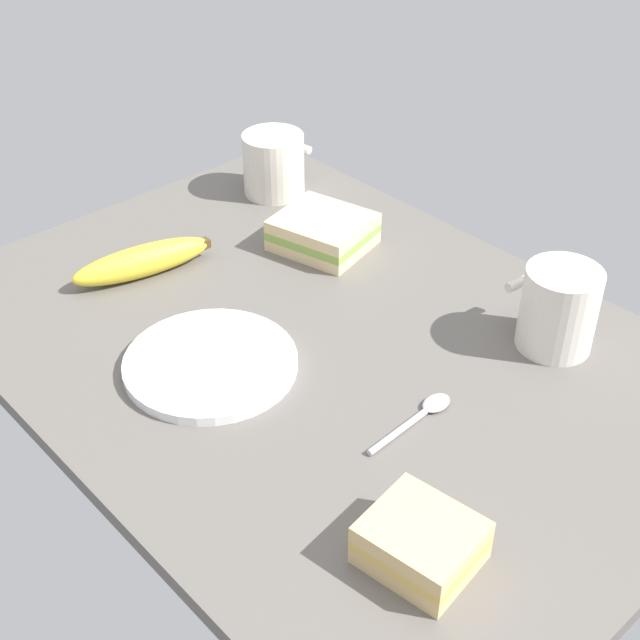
# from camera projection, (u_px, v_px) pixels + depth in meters

# --- Properties ---
(tabletop) EXTENTS (0.90, 0.64, 0.02)m
(tabletop) POSITION_uv_depth(u_px,v_px,m) (320.00, 348.00, 1.03)
(tabletop) COLOR #5B5651
(tabletop) RESTS_ON ground
(plate_of_food) EXTENTS (0.20, 0.20, 0.01)m
(plate_of_food) POSITION_uv_depth(u_px,v_px,m) (211.00, 363.00, 0.98)
(plate_of_food) COLOR white
(plate_of_food) RESTS_ON tabletop
(coffee_mug_black) EXTENTS (0.11, 0.09, 0.10)m
(coffee_mug_black) POSITION_uv_depth(u_px,v_px,m) (559.00, 308.00, 0.99)
(coffee_mug_black) COLOR silver
(coffee_mug_black) RESTS_ON tabletop
(coffee_mug_milky) EXTENTS (0.09, 0.12, 0.09)m
(coffee_mug_milky) POSITION_uv_depth(u_px,v_px,m) (274.00, 163.00, 1.30)
(coffee_mug_milky) COLOR silver
(coffee_mug_milky) RESTS_ON tabletop
(sandwich_main) EXTENTS (0.14, 0.13, 0.04)m
(sandwich_main) POSITION_uv_depth(u_px,v_px,m) (323.00, 232.00, 1.19)
(sandwich_main) COLOR beige
(sandwich_main) RESTS_ON tabletop
(sandwich_side) EXTENTS (0.10, 0.10, 0.04)m
(sandwich_side) POSITION_uv_depth(u_px,v_px,m) (421.00, 543.00, 0.76)
(sandwich_side) COLOR #DBB77A
(sandwich_side) RESTS_ON tabletop
(banana) EXTENTS (0.08, 0.19, 0.04)m
(banana) POSITION_uv_depth(u_px,v_px,m) (142.00, 261.00, 1.13)
(banana) COLOR yellow
(banana) RESTS_ON tabletop
(spoon) EXTENTS (0.03, 0.12, 0.01)m
(spoon) POSITION_uv_depth(u_px,v_px,m) (422.00, 414.00, 0.92)
(spoon) COLOR silver
(spoon) RESTS_ON tabletop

